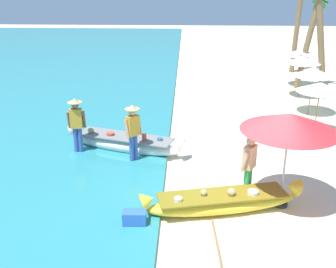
{
  "coord_description": "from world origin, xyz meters",
  "views": [
    {
      "loc": [
        -1.26,
        -8.31,
        5.18
      ],
      "look_at": [
        -1.75,
        2.53,
        0.9
      ],
      "focal_mm": 42.22,
      "sensor_mm": 36.0,
      "label": 1
    }
  ],
  "objects_px": {
    "person_tourist_customer": "(249,165)",
    "cooler_box": "(135,219)",
    "patio_umbrella_large": "(290,123)",
    "boat_white_midground": "(125,143)",
    "person_vendor_assistant": "(77,123)",
    "palm_tree_mid_cluster": "(318,4)",
    "person_vendor_hatted": "(133,130)",
    "paddle": "(219,253)",
    "boat_yellow_foreground": "(222,202)"
  },
  "relations": [
    {
      "from": "person_vendor_hatted",
      "to": "person_tourist_customer",
      "type": "relative_size",
      "value": 1.09
    },
    {
      "from": "boat_yellow_foreground",
      "to": "person_tourist_customer",
      "type": "height_order",
      "value": "person_tourist_customer"
    },
    {
      "from": "cooler_box",
      "to": "paddle",
      "type": "bearing_deg",
      "value": -27.54
    },
    {
      "from": "palm_tree_mid_cluster",
      "to": "person_tourist_customer",
      "type": "bearing_deg",
      "value": -112.42
    },
    {
      "from": "person_vendor_assistant",
      "to": "patio_umbrella_large",
      "type": "xyz_separation_m",
      "value": [
        5.69,
        -2.75,
        1.09
      ]
    },
    {
      "from": "boat_white_midground",
      "to": "person_vendor_hatted",
      "type": "height_order",
      "value": "person_vendor_hatted"
    },
    {
      "from": "cooler_box",
      "to": "patio_umbrella_large",
      "type": "bearing_deg",
      "value": 14.81
    },
    {
      "from": "boat_white_midground",
      "to": "person_tourist_customer",
      "type": "xyz_separation_m",
      "value": [
        3.48,
        -2.78,
        0.66
      ]
    },
    {
      "from": "boat_yellow_foreground",
      "to": "patio_umbrella_large",
      "type": "distance_m",
      "value": 2.41
    },
    {
      "from": "person_vendor_hatted",
      "to": "person_vendor_assistant",
      "type": "distance_m",
      "value": 1.89
    },
    {
      "from": "boat_yellow_foreground",
      "to": "palm_tree_mid_cluster",
      "type": "distance_m",
      "value": 13.45
    },
    {
      "from": "boat_yellow_foreground",
      "to": "person_vendor_hatted",
      "type": "bearing_deg",
      "value": 133.37
    },
    {
      "from": "boat_white_midground",
      "to": "patio_umbrella_large",
      "type": "relative_size",
      "value": 1.68
    },
    {
      "from": "person_vendor_assistant",
      "to": "palm_tree_mid_cluster",
      "type": "bearing_deg",
      "value": 42.35
    },
    {
      "from": "cooler_box",
      "to": "person_vendor_assistant",
      "type": "bearing_deg",
      "value": 117.58
    },
    {
      "from": "person_vendor_hatted",
      "to": "person_tourist_customer",
      "type": "bearing_deg",
      "value": -32.27
    },
    {
      "from": "person_vendor_assistant",
      "to": "cooler_box",
      "type": "bearing_deg",
      "value": -59.73
    },
    {
      "from": "boat_white_midground",
      "to": "patio_umbrella_large",
      "type": "distance_m",
      "value": 5.56
    },
    {
      "from": "paddle",
      "to": "cooler_box",
      "type": "bearing_deg",
      "value": 155.15
    },
    {
      "from": "boat_yellow_foreground",
      "to": "person_vendor_hatted",
      "type": "distance_m",
      "value": 3.62
    },
    {
      "from": "person_tourist_customer",
      "to": "paddle",
      "type": "distance_m",
      "value": 2.52
    },
    {
      "from": "person_vendor_assistant",
      "to": "patio_umbrella_large",
      "type": "relative_size",
      "value": 0.78
    },
    {
      "from": "person_vendor_hatted",
      "to": "person_vendor_assistant",
      "type": "height_order",
      "value": "person_vendor_assistant"
    },
    {
      "from": "person_tourist_customer",
      "to": "cooler_box",
      "type": "distance_m",
      "value": 3.08
    },
    {
      "from": "person_vendor_assistant",
      "to": "person_tourist_customer",
      "type": "bearing_deg",
      "value": -26.94
    },
    {
      "from": "patio_umbrella_large",
      "to": "boat_white_midground",
      "type": "bearing_deg",
      "value": 144.53
    },
    {
      "from": "paddle",
      "to": "person_tourist_customer",
      "type": "bearing_deg",
      "value": 68.74
    },
    {
      "from": "person_vendor_hatted",
      "to": "palm_tree_mid_cluster",
      "type": "xyz_separation_m",
      "value": [
        7.7,
        9.2,
        3.0
      ]
    },
    {
      "from": "patio_umbrella_large",
      "to": "person_vendor_hatted",
      "type": "bearing_deg",
      "value": 150.31
    },
    {
      "from": "person_vendor_assistant",
      "to": "cooler_box",
      "type": "distance_m",
      "value": 4.53
    },
    {
      "from": "paddle",
      "to": "boat_yellow_foreground",
      "type": "bearing_deg",
      "value": 83.35
    },
    {
      "from": "person_vendor_assistant",
      "to": "palm_tree_mid_cluster",
      "type": "relative_size",
      "value": 0.37
    },
    {
      "from": "boat_white_midground",
      "to": "person_vendor_hatted",
      "type": "bearing_deg",
      "value": -65.04
    },
    {
      "from": "person_vendor_hatted",
      "to": "person_tourist_customer",
      "type": "distance_m",
      "value": 3.66
    },
    {
      "from": "boat_yellow_foreground",
      "to": "cooler_box",
      "type": "distance_m",
      "value": 2.13
    },
    {
      "from": "cooler_box",
      "to": "person_tourist_customer",
      "type": "bearing_deg",
      "value": 24.18
    },
    {
      "from": "person_vendor_hatted",
      "to": "person_tourist_customer",
      "type": "height_order",
      "value": "person_vendor_hatted"
    },
    {
      "from": "palm_tree_mid_cluster",
      "to": "person_vendor_hatted",
      "type": "bearing_deg",
      "value": -129.91
    },
    {
      "from": "person_vendor_hatted",
      "to": "cooler_box",
      "type": "height_order",
      "value": "person_vendor_hatted"
    },
    {
      "from": "cooler_box",
      "to": "paddle",
      "type": "height_order",
      "value": "cooler_box"
    },
    {
      "from": "person_vendor_assistant",
      "to": "boat_white_midground",
      "type": "bearing_deg",
      "value": 11.49
    },
    {
      "from": "person_tourist_customer",
      "to": "paddle",
      "type": "bearing_deg",
      "value": -111.26
    },
    {
      "from": "boat_yellow_foreground",
      "to": "person_vendor_hatted",
      "type": "xyz_separation_m",
      "value": [
        -2.43,
        2.57,
        0.8
      ]
    },
    {
      "from": "person_vendor_hatted",
      "to": "palm_tree_mid_cluster",
      "type": "relative_size",
      "value": 0.36
    },
    {
      "from": "person_tourist_customer",
      "to": "palm_tree_mid_cluster",
      "type": "distance_m",
      "value": 12.47
    },
    {
      "from": "boat_yellow_foreground",
      "to": "cooler_box",
      "type": "relative_size",
      "value": 7.58
    },
    {
      "from": "person_vendor_hatted",
      "to": "person_vendor_assistant",
      "type": "xyz_separation_m",
      "value": [
        -1.81,
        0.54,
        0.01
      ]
    },
    {
      "from": "patio_umbrella_large",
      "to": "paddle",
      "type": "distance_m",
      "value": 3.3
    },
    {
      "from": "boat_white_midground",
      "to": "person_tourist_customer",
      "type": "relative_size",
      "value": 2.36
    },
    {
      "from": "person_tourist_customer",
      "to": "person_vendor_hatted",
      "type": "bearing_deg",
      "value": 147.73
    }
  ]
}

